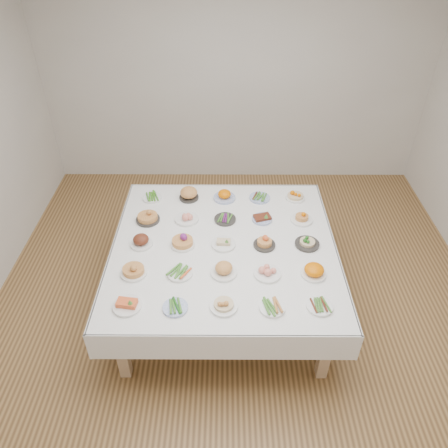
{
  "coord_description": "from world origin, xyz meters",
  "views": [
    {
      "loc": [
        -0.13,
        -3.03,
        3.35
      ],
      "look_at": [
        -0.14,
        0.17,
        0.88
      ],
      "focal_mm": 35.0,
      "sensor_mm": 36.0,
      "label": 1
    }
  ],
  "objects_px": {
    "dish_12": "(223,243)",
    "dish_24": "(296,195)",
    "dish_0": "(127,304)",
    "display_table": "(224,251)"
  },
  "relations": [
    {
      "from": "dish_24",
      "to": "dish_0",
      "type": "bearing_deg",
      "value": -134.91
    },
    {
      "from": "display_table",
      "to": "dish_12",
      "type": "bearing_deg",
      "value": -172.93
    },
    {
      "from": "display_table",
      "to": "dish_24",
      "type": "distance_m",
      "value": 1.07
    },
    {
      "from": "dish_0",
      "to": "display_table",
      "type": "bearing_deg",
      "value": 44.77
    },
    {
      "from": "dish_24",
      "to": "display_table",
      "type": "bearing_deg",
      "value": -134.59
    },
    {
      "from": "dish_12",
      "to": "dish_24",
      "type": "height_order",
      "value": "dish_24"
    },
    {
      "from": "dish_0",
      "to": "dish_24",
      "type": "height_order",
      "value": "dish_24"
    },
    {
      "from": "dish_0",
      "to": "dish_24",
      "type": "xyz_separation_m",
      "value": [
        1.5,
        1.51,
        0.01
      ]
    },
    {
      "from": "dish_12",
      "to": "dish_24",
      "type": "bearing_deg",
      "value": 45.28
    },
    {
      "from": "dish_24",
      "to": "dish_12",
      "type": "bearing_deg",
      "value": -134.72
    }
  ]
}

